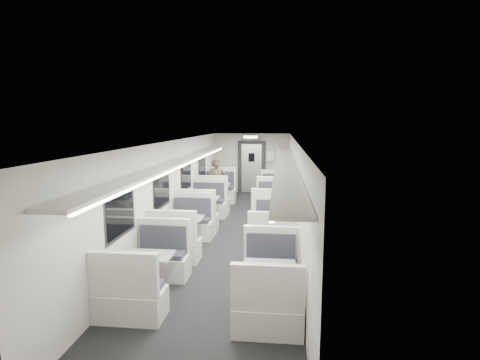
% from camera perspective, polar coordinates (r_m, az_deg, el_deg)
% --- Properties ---
extents(room, '(3.24, 12.24, 2.64)m').
position_cam_1_polar(room, '(9.23, -1.02, -1.44)').
color(room, black).
rests_on(room, ground).
extents(booth_left_a, '(1.14, 2.31, 1.24)m').
position_cam_1_polar(booth_left_a, '(12.57, -3.77, -2.36)').
color(booth_left_a, '#A8A49E').
rests_on(booth_left_a, room).
extents(booth_left_b, '(1.07, 2.18, 1.17)m').
position_cam_1_polar(booth_left_b, '(10.62, -5.66, -4.60)').
color(booth_left_b, '#A8A49E').
rests_on(booth_left_b, room).
extents(booth_left_c, '(1.03, 2.09, 1.12)m').
position_cam_1_polar(booth_left_c, '(8.63, -8.53, -7.92)').
color(booth_left_c, '#A8A49E').
rests_on(booth_left_c, room).
extents(booth_left_d, '(0.99, 2.01, 1.07)m').
position_cam_1_polar(booth_left_d, '(6.53, -13.85, -13.82)').
color(booth_left_d, '#A8A49E').
rests_on(booth_left_d, room).
extents(booth_right_a, '(1.05, 2.14, 1.14)m').
position_cam_1_polar(booth_right_a, '(12.65, 5.40, -2.46)').
color(booth_right_a, '#A8A49E').
rests_on(booth_right_a, room).
extents(booth_right_b, '(1.12, 2.27, 1.21)m').
position_cam_1_polar(booth_right_b, '(10.46, 5.24, -4.71)').
color(booth_right_b, '#A8A49E').
rests_on(booth_right_b, room).
extents(booth_right_c, '(0.98, 1.99, 1.07)m').
position_cam_1_polar(booth_right_c, '(8.60, 5.03, -8.03)').
color(booth_right_c, '#A8A49E').
rests_on(booth_right_c, room).
extents(booth_right_d, '(0.96, 1.95, 1.04)m').
position_cam_1_polar(booth_right_d, '(6.01, 4.48, -15.74)').
color(booth_right_d, '#A8A49E').
rests_on(booth_right_d, room).
extents(passenger, '(0.70, 0.52, 1.75)m').
position_cam_1_polar(passenger, '(11.83, -3.56, -0.78)').
color(passenger, black).
rests_on(passenger, room).
extents(window_a, '(0.02, 1.18, 0.84)m').
position_cam_1_polar(window_a, '(12.78, -5.76, 2.04)').
color(window_a, black).
rests_on(window_a, room).
extents(window_b, '(0.02, 1.18, 0.84)m').
position_cam_1_polar(window_b, '(10.65, -8.19, 0.66)').
color(window_b, black).
rests_on(window_b, room).
extents(window_c, '(0.02, 1.18, 0.84)m').
position_cam_1_polar(window_c, '(8.56, -11.80, -1.42)').
color(window_c, black).
rests_on(window_c, room).
extents(window_d, '(0.02, 1.18, 0.84)m').
position_cam_1_polar(window_d, '(6.55, -17.70, -4.78)').
color(window_d, black).
rests_on(window_d, room).
extents(luggage_rack_left, '(0.46, 10.40, 0.09)m').
position_cam_1_polar(luggage_rack_left, '(9.08, -9.10, 2.84)').
color(luggage_rack_left, '#A8A49E').
rests_on(luggage_rack_left, room).
extents(luggage_rack_right, '(0.46, 10.40, 0.09)m').
position_cam_1_polar(luggage_rack_right, '(8.77, 6.82, 2.67)').
color(luggage_rack_right, '#A8A49E').
rests_on(luggage_rack_right, room).
extents(vestibule_door, '(1.10, 0.13, 2.10)m').
position_cam_1_polar(vestibule_door, '(15.10, 1.77, 1.93)').
color(vestibule_door, black).
rests_on(vestibule_door, room).
extents(exit_sign, '(0.62, 0.12, 0.16)m').
position_cam_1_polar(exit_sign, '(14.52, 1.65, 6.57)').
color(exit_sign, black).
rests_on(exit_sign, room).
extents(wall_notice, '(0.32, 0.02, 0.40)m').
position_cam_1_polar(wall_notice, '(15.00, 4.64, 3.63)').
color(wall_notice, silver).
rests_on(wall_notice, room).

